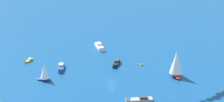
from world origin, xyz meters
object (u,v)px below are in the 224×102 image
Objects in this scene: sailboat_trailing at (44,72)px; motorboat_far_stbd at (28,61)px; marker_buoy at (141,65)px; motorboat_offshore at (138,100)px; motorboat_far_port at (61,68)px; motorboat_inshore at (100,47)px; motorboat_mid_cluster at (116,64)px; sailboat_near_centre at (176,64)px.

motorboat_far_stbd is at bearing -35.21° from sailboat_trailing.
sailboat_trailing reaches higher than marker_buoy.
motorboat_offshore is (-60.10, 12.19, 0.36)m from motorboat_far_stbd.
motorboat_far_stbd is 51.20m from marker_buoy.
motorboat_far_port is 0.98× the size of motorboat_inshore.
motorboat_mid_cluster is 4.13× the size of marker_buoy.
motorboat_inshore is at bearing -17.26° from sailboat_near_centre.
motorboat_mid_cluster reaches higher than motorboat_far_stbd.
motorboat_mid_cluster is (-37.13, -14.91, 0.23)m from motorboat_far_stbd.
motorboat_mid_cluster is at bearing -124.00° from sailboat_trailing.
sailboat_near_centre reaches higher than motorboat_far_port.
motorboat_far_port reaches higher than motorboat_mid_cluster.
motorboat_far_port reaches higher than marker_buoy.
sailboat_near_centre is at bearing -160.43° from motorboat_far_port.
motorboat_inshore reaches higher than motorboat_far_stbd.
marker_buoy is at bearing -12.34° from sailboat_near_centre.
motorboat_far_stbd is 0.61× the size of motorboat_inshore.
sailboat_trailing is at bearing 90.73° from motorboat_far_port.
motorboat_far_port is at bearing 19.57° from sailboat_near_centre.
motorboat_offshore is at bearing 111.94° from marker_buoy.
motorboat_mid_cluster is (22.96, -27.10, -0.12)m from motorboat_offshore.
sailboat_trailing is (46.29, 28.82, -2.08)m from sailboat_near_centre.
motorboat_far_stbd is 61.32m from motorboat_offshore.
motorboat_offshore is 41.86m from sailboat_trailing.
motorboat_offshore is at bearing 130.28° from motorboat_mid_cluster.
motorboat_far_port is at bearing -15.41° from motorboat_offshore.
motorboat_offshore reaches higher than motorboat_far_port.
motorboat_far_stbd is 36.06m from motorboat_inshore.
motorboat_inshore reaches higher than motorboat_mid_cluster.
motorboat_far_stbd is 0.57× the size of motorboat_offshore.
motorboat_offshore is (4.54, 28.07, -5.00)m from sailboat_near_centre.
sailboat_near_centre is 1.40× the size of motorboat_inshore.
motorboat_offshore is 1.19× the size of sailboat_trailing.
motorboat_mid_cluster is (-16.44, 14.62, -0.13)m from motorboat_inshore.
marker_buoy reaches higher than motorboat_mid_cluster.
motorboat_offshore is at bearing 80.81° from sailboat_near_centre.
sailboat_near_centre is at bearing -177.98° from motorboat_mid_cluster.
sailboat_near_centre is 2.29× the size of motorboat_far_stbd.
motorboat_inshore is at bearing -93.17° from sailboat_trailing.
motorboat_far_port is 43.47m from motorboat_offshore.
motorboat_inshore is (-2.51, -30.17, 0.09)m from motorboat_far_port.
marker_buoy is at bearing -145.06° from motorboat_far_port.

